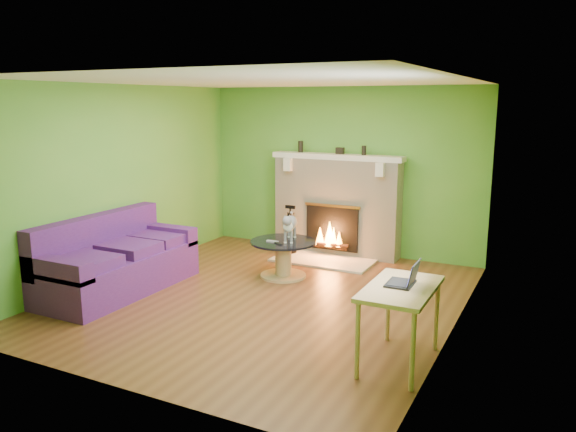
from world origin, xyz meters
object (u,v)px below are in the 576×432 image
at_px(sofa, 115,262).
at_px(cat, 290,226).
at_px(desk, 400,296).
at_px(coffee_table, 283,256).

distance_m(sofa, cat, 2.32).
xyz_separation_m(desk, cat, (-2.06, 1.89, 0.06)).
bearing_deg(coffee_table, cat, 32.01).
relative_size(desk, cat, 1.55).
distance_m(coffee_table, desk, 2.85).
distance_m(sofa, coffee_table, 2.21).
bearing_deg(desk, sofa, 174.01).
xyz_separation_m(coffee_table, cat, (0.08, 0.05, 0.42)).
bearing_deg(cat, coffee_table, -166.07).
height_order(sofa, desk, sofa).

